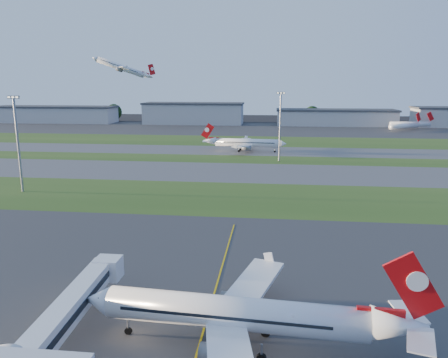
# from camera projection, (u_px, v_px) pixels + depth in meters

# --- Properties ---
(ground) EXTENTS (700.00, 700.00, 0.00)m
(ground) POSITION_uv_depth(u_px,v_px,m) (180.00, 290.00, 62.57)
(ground) COLOR black
(ground) RESTS_ON ground
(apron_near) EXTENTS (300.00, 70.00, 0.01)m
(apron_near) POSITION_uv_depth(u_px,v_px,m) (180.00, 290.00, 62.57)
(apron_near) COLOR #333335
(apron_near) RESTS_ON ground
(grass_strip_a) EXTENTS (300.00, 34.00, 0.01)m
(grass_strip_a) POSITION_uv_depth(u_px,v_px,m) (223.00, 197.00, 113.01)
(grass_strip_a) COLOR #2A4D19
(grass_strip_a) RESTS_ON ground
(taxiway_a) EXTENTS (300.00, 32.00, 0.01)m
(taxiway_a) POSITION_uv_depth(u_px,v_px,m) (234.00, 172.00, 145.03)
(taxiway_a) COLOR #515154
(taxiway_a) RESTS_ON ground
(grass_strip_b) EXTENTS (300.00, 18.00, 0.01)m
(grass_strip_b) POSITION_uv_depth(u_px,v_px,m) (240.00, 159.00, 169.28)
(grass_strip_b) COLOR #2A4D19
(grass_strip_b) RESTS_ON ground
(taxiway_b) EXTENTS (300.00, 26.00, 0.01)m
(taxiway_b) POSITION_uv_depth(u_px,v_px,m) (244.00, 151.00, 190.62)
(taxiway_b) COLOR #515154
(taxiway_b) RESTS_ON ground
(grass_strip_c) EXTENTS (300.00, 40.00, 0.01)m
(grass_strip_c) POSITION_uv_depth(u_px,v_px,m) (249.00, 141.00, 222.63)
(grass_strip_c) COLOR #2A4D19
(grass_strip_c) RESTS_ON ground
(apron_far) EXTENTS (400.00, 80.00, 0.01)m
(apron_far) POSITION_uv_depth(u_px,v_px,m) (254.00, 129.00, 280.84)
(apron_far) COLOR #333335
(apron_far) RESTS_ON ground
(yellow_line) EXTENTS (0.25, 60.00, 0.02)m
(yellow_line) POSITION_uv_depth(u_px,v_px,m) (215.00, 292.00, 62.01)
(yellow_line) COLOR gold
(yellow_line) RESTS_ON ground
(jet_bridge) EXTENTS (4.20, 26.90, 6.20)m
(jet_bridge) POSITION_uv_depth(u_px,v_px,m) (63.00, 315.00, 48.02)
(jet_bridge) COLOR silver
(jet_bridge) RESTS_ON ground
(airliner_parked) EXTENTS (36.09, 30.55, 11.26)m
(airliner_parked) POSITION_uv_depth(u_px,v_px,m) (237.00, 314.00, 48.37)
(airliner_parked) COLOR white
(airliner_parked) RESTS_ON ground
(airliner_taxiing) EXTENTS (34.16, 28.89, 10.66)m
(airliner_taxiing) POSITION_uv_depth(u_px,v_px,m) (246.00, 143.00, 187.59)
(airliner_taxiing) COLOR white
(airliner_taxiing) RESTS_ON ground
(airliner_departing) EXTENTS (33.14, 28.11, 10.90)m
(airliner_departing) POSITION_uv_depth(u_px,v_px,m) (121.00, 67.00, 262.83)
(airliner_departing) COLOR white
(mini_jet_near) EXTENTS (23.57, 19.02, 9.48)m
(mini_jet_near) POSITION_uv_depth(u_px,v_px,m) (405.00, 126.00, 268.43)
(mini_jet_near) COLOR white
(mini_jet_near) RESTS_ON ground
(mini_jet_far) EXTENTS (28.46, 7.64, 9.48)m
(mini_jet_far) POSITION_uv_depth(u_px,v_px,m) (410.00, 124.00, 279.36)
(mini_jet_far) COLOR white
(mini_jet_far) RESTS_ON ground
(light_mast_west) EXTENTS (3.20, 0.70, 25.80)m
(light_mast_west) POSITION_uv_depth(u_px,v_px,m) (17.00, 138.00, 115.95)
(light_mast_west) COLOR gray
(light_mast_west) RESTS_ON ground
(light_mast_centre) EXTENTS (3.20, 0.70, 25.80)m
(light_mast_centre) POSITION_uv_depth(u_px,v_px,m) (280.00, 122.00, 162.47)
(light_mast_centre) COLOR gray
(light_mast_centre) RESTS_ON ground
(hangar_far_west) EXTENTS (91.80, 23.00, 12.20)m
(hangar_far_west) POSITION_uv_depth(u_px,v_px,m) (55.00, 114.00, 325.33)
(hangar_far_west) COLOR gray
(hangar_far_west) RESTS_ON ground
(hangar_west) EXTENTS (71.40, 23.00, 15.20)m
(hangar_west) POSITION_uv_depth(u_px,v_px,m) (194.00, 113.00, 313.31)
(hangar_west) COLOR gray
(hangar_west) RESTS_ON ground
(hangar_east) EXTENTS (81.60, 23.00, 11.20)m
(hangar_east) POSITION_uv_depth(u_px,v_px,m) (336.00, 117.00, 302.60)
(hangar_east) COLOR gray
(hangar_east) RESTS_ON ground
(tree_far_west) EXTENTS (11.00, 11.00, 12.00)m
(tree_far_west) POSITION_uv_depth(u_px,v_px,m) (15.00, 112.00, 342.32)
(tree_far_west) COLOR black
(tree_far_west) RESTS_ON ground
(tree_west) EXTENTS (12.10, 12.10, 13.20)m
(tree_west) POSITION_uv_depth(u_px,v_px,m) (114.00, 112.00, 335.21)
(tree_west) COLOR black
(tree_west) RESTS_ON ground
(tree_mid_west) EXTENTS (9.90, 9.90, 10.80)m
(tree_mid_west) POSITION_uv_depth(u_px,v_px,m) (230.00, 115.00, 321.58)
(tree_mid_west) COLOR black
(tree_mid_west) RESTS_ON ground
(tree_mid_east) EXTENTS (11.55, 11.55, 12.60)m
(tree_mid_east) POSITION_uv_depth(u_px,v_px,m) (312.00, 114.00, 317.60)
(tree_mid_east) COLOR black
(tree_mid_east) RESTS_ON ground
(tree_east) EXTENTS (10.45, 10.45, 11.40)m
(tree_east) POSITION_uv_depth(u_px,v_px,m) (420.00, 116.00, 307.44)
(tree_east) COLOR black
(tree_east) RESTS_ON ground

